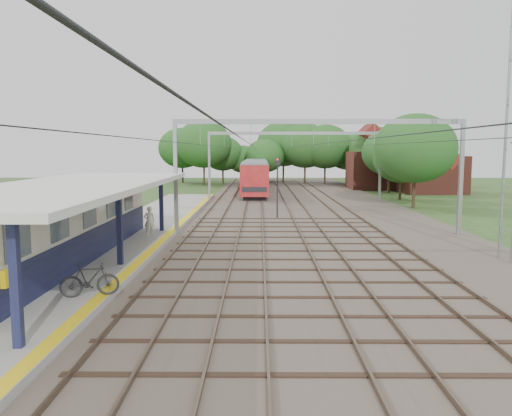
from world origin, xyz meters
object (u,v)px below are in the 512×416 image
object	(u,v)px
person	(149,221)
signal_post	(277,180)
bicycle	(90,280)
train	(256,173)

from	to	relation	value
person	signal_post	size ratio (longest dim) A/B	0.36
person	bicycle	xyz separation A→B (m)	(0.62, -11.80, -0.27)
person	bicycle	world-z (taller)	person
bicycle	person	bearing A→B (deg)	-13.22
person	signal_post	world-z (taller)	signal_post
bicycle	train	world-z (taller)	train
train	signal_post	bearing A→B (deg)	-86.50
person	signal_post	xyz separation A→B (m)	(7.57, 9.53, 1.80)
person	bicycle	size ratio (longest dim) A/B	0.88
person	bicycle	bearing A→B (deg)	75.59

